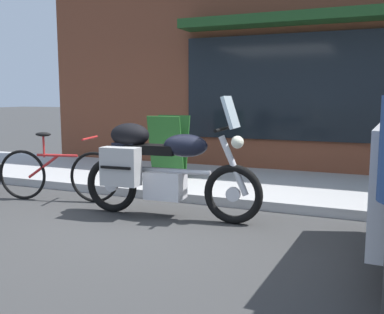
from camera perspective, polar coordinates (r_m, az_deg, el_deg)
The scene contains 4 objects.
ground_plane at distance 5.12m, azimuth -6.23°, elevation -8.28°, with size 80.00×80.00×0.00m, color #353535.
touring_motorcycle at distance 5.19m, azimuth -4.35°, elevation -1.11°, with size 2.19×0.75×1.41m.
parked_bicycle at distance 6.29m, azimuth -16.76°, elevation -2.04°, with size 1.69×0.56×0.93m.
sandwich_board_sign at distance 7.02m, azimuth -2.96°, elevation 1.28°, with size 0.55×0.42×0.98m.
Camera 1 is at (2.43, -4.27, 1.42)m, focal length 41.89 mm.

